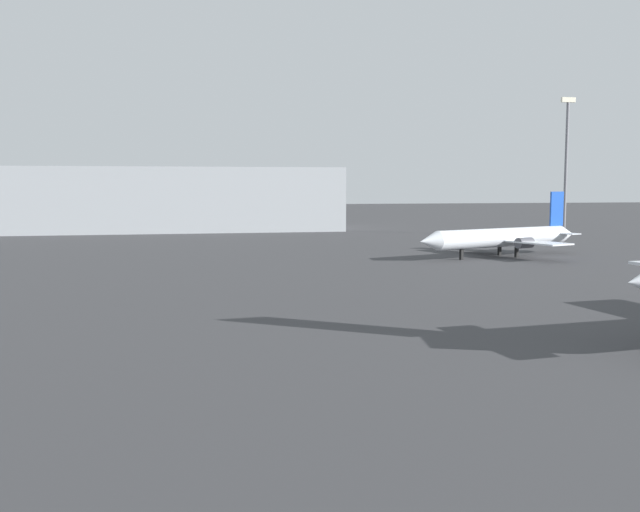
% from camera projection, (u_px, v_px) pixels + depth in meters
% --- Properties ---
extents(airplane_distant, '(24.32, 16.94, 7.78)m').
position_uv_depth(airplane_distant, '(504.00, 237.00, 85.43)').
color(airplane_distant, silver).
rests_on(airplane_distant, ground_plane).
extents(light_mast_right, '(2.40, 0.50, 22.77)m').
position_uv_depth(light_mast_right, '(566.00, 160.00, 116.60)').
color(light_mast_right, slate).
rests_on(light_mast_right, ground_plane).
extents(terminal_building, '(86.87, 25.80, 11.79)m').
position_uv_depth(terminal_building, '(107.00, 199.00, 134.53)').
color(terminal_building, '#999EA3').
rests_on(terminal_building, ground_plane).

